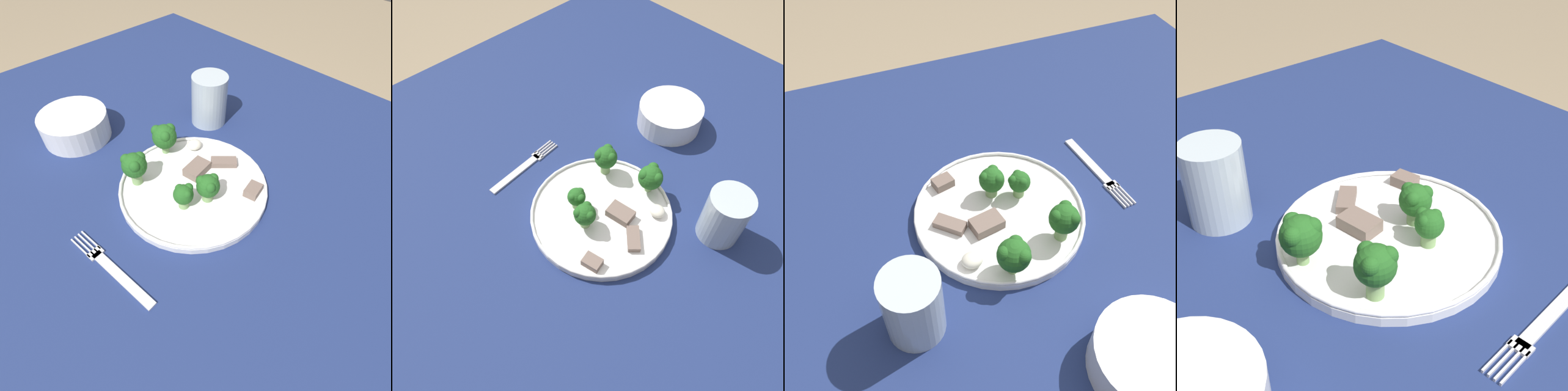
# 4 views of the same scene
# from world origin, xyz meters

# --- Properties ---
(table) EXTENTS (1.21, 1.17, 0.75)m
(table) POSITION_xyz_m (0.00, 0.00, 0.66)
(table) COLOR navy
(table) RESTS_ON ground_plane
(dinner_plate) EXTENTS (0.27, 0.27, 0.02)m
(dinner_plate) POSITION_xyz_m (0.04, -0.11, 0.76)
(dinner_plate) COLOR white
(dinner_plate) RESTS_ON table
(fork) EXTENTS (0.03, 0.18, 0.00)m
(fork) POSITION_xyz_m (-0.16, -0.14, 0.76)
(fork) COLOR silver
(fork) RESTS_ON table
(drinking_glass) EXTENTS (0.08, 0.08, 0.11)m
(drinking_glass) POSITION_xyz_m (0.22, 0.02, 0.80)
(drinking_glass) COLOR #B2C1CC
(drinking_glass) RESTS_ON table
(broccoli_floret_near_rim_left) EXTENTS (0.05, 0.05, 0.06)m
(broccoli_floret_near_rim_left) POSITION_xyz_m (0.07, 0.00, 0.81)
(broccoli_floret_near_rim_left) COLOR #7FA866
(broccoli_floret_near_rim_left) RESTS_ON dinner_plate
(broccoli_floret_center_left) EXTENTS (0.04, 0.04, 0.05)m
(broccoli_floret_center_left) POSITION_xyz_m (0.00, -0.13, 0.80)
(broccoli_floret_center_left) COLOR #7FA866
(broccoli_floret_center_left) RESTS_ON dinner_plate
(broccoli_floret_back_left) EXTENTS (0.05, 0.05, 0.07)m
(broccoli_floret_back_left) POSITION_xyz_m (-0.02, -0.03, 0.81)
(broccoli_floret_back_left) COLOR #7FA866
(broccoli_floret_back_left) RESTS_ON dinner_plate
(broccoli_floret_front_left) EXTENTS (0.04, 0.04, 0.05)m
(broccoli_floret_front_left) POSITION_xyz_m (0.04, -0.15, 0.80)
(broccoli_floret_front_left) COLOR #7FA866
(broccoli_floret_front_left) RESTS_ON dinner_plate
(meat_slice_front_slice) EXTENTS (0.05, 0.04, 0.02)m
(meat_slice_front_slice) POSITION_xyz_m (0.07, -0.09, 0.77)
(meat_slice_front_slice) COLOR #756056
(meat_slice_front_slice) RESTS_ON dinner_plate
(meat_slice_middle_slice) EXTENTS (0.05, 0.05, 0.01)m
(meat_slice_middle_slice) POSITION_xyz_m (0.13, -0.11, 0.77)
(meat_slice_middle_slice) COLOR #756056
(meat_slice_middle_slice) RESTS_ON dinner_plate
(meat_slice_rear_slice) EXTENTS (0.04, 0.03, 0.02)m
(meat_slice_rear_slice) POSITION_xyz_m (0.11, -0.19, 0.77)
(meat_slice_rear_slice) COLOR #756056
(meat_slice_rear_slice) RESTS_ON dinner_plate
(sauce_dollop) EXTENTS (0.03, 0.03, 0.02)m
(sauce_dollop) POSITION_xyz_m (0.12, -0.03, 0.77)
(sauce_dollop) COLOR silver
(sauce_dollop) RESTS_ON dinner_plate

